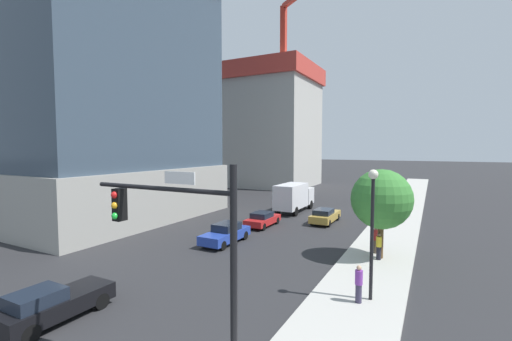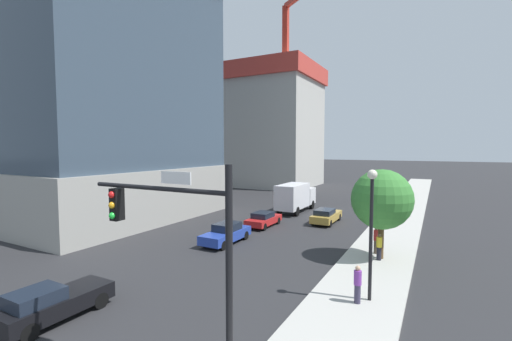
{
  "view_description": "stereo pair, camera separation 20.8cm",
  "coord_description": "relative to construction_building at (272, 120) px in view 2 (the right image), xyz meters",
  "views": [
    {
      "loc": [
        11.42,
        -3.72,
        7.12
      ],
      "look_at": [
        1.35,
        15.37,
        5.67
      ],
      "focal_mm": 23.7,
      "sensor_mm": 36.0,
      "label": 1
    },
    {
      "loc": [
        11.6,
        -3.63,
        7.12
      ],
      "look_at": [
        1.35,
        15.37,
        5.67
      ],
      "focal_mm": 23.7,
      "sensor_mm": 36.0,
      "label": 2
    }
  ],
  "objects": [
    {
      "name": "sidewalk",
      "position": [
        24.78,
        -34.34,
        -12.34
      ],
      "size": [
        4.17,
        120.0,
        0.15
      ],
      "primitive_type": "cube",
      "color": "#B2AFA8",
      "rests_on": "ground"
    },
    {
      "name": "construction_building",
      "position": [
        0.0,
        0.0,
        0.0
      ],
      "size": [
        24.61,
        21.35,
        31.09
      ],
      "color": "#B2AFA8",
      "rests_on": "ground"
    },
    {
      "name": "traffic_light_pole",
      "position": [
        21.29,
        -50.54,
        -7.9
      ],
      "size": [
        5.29,
        0.48,
        6.54
      ],
      "color": "black",
      "rests_on": "sidewalk"
    },
    {
      "name": "street_lamp",
      "position": [
        25.36,
        -42.24,
        -8.35
      ],
      "size": [
        0.44,
        0.44,
        6.0
      ],
      "color": "black",
      "rests_on": "sidewalk"
    },
    {
      "name": "street_tree",
      "position": [
        24.91,
        -35.8,
        -8.52
      ],
      "size": [
        3.76,
        3.76,
        5.65
      ],
      "color": "brown",
      "rests_on": "sidewalk"
    },
    {
      "name": "car_blue",
      "position": [
        14.15,
        -37.16,
        -11.68
      ],
      "size": [
        1.79,
        4.58,
        1.5
      ],
      "color": "#233D9E",
      "rests_on": "ground"
    },
    {
      "name": "car_red",
      "position": [
        14.15,
        -31.02,
        -11.76
      ],
      "size": [
        1.79,
        4.19,
        1.31
      ],
      "color": "red",
      "rests_on": "ground"
    },
    {
      "name": "car_gold",
      "position": [
        18.77,
        -27.01,
        -11.71
      ],
      "size": [
        1.8,
        4.68,
        1.39
      ],
      "color": "#AD8938",
      "rests_on": "ground"
    },
    {
      "name": "car_black",
      "position": [
        14.15,
        -50.08,
        -11.66
      ],
      "size": [
        1.74,
        4.39,
        1.52
      ],
      "color": "black",
      "rests_on": "ground"
    },
    {
      "name": "box_truck",
      "position": [
        14.15,
        -23.29,
        -10.65
      ],
      "size": [
        2.26,
        7.05,
        3.18
      ],
      "color": "silver",
      "rests_on": "ground"
    },
    {
      "name": "pedestrian_red_shirt",
      "position": [
        24.51,
        -34.93,
        -11.34
      ],
      "size": [
        0.34,
        0.34,
        1.8
      ],
      "color": "brown",
      "rests_on": "sidewalk"
    },
    {
      "name": "pedestrian_yellow_shirt",
      "position": [
        24.88,
        -36.21,
        -11.41
      ],
      "size": [
        0.34,
        0.34,
        1.67
      ],
      "color": "black",
      "rests_on": "sidewalk"
    },
    {
      "name": "pedestrian_purple_shirt",
      "position": [
        24.93,
        -42.82,
        -11.39
      ],
      "size": [
        0.34,
        0.34,
        1.71
      ],
      "color": "#38334C",
      "rests_on": "sidewalk"
    }
  ]
}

